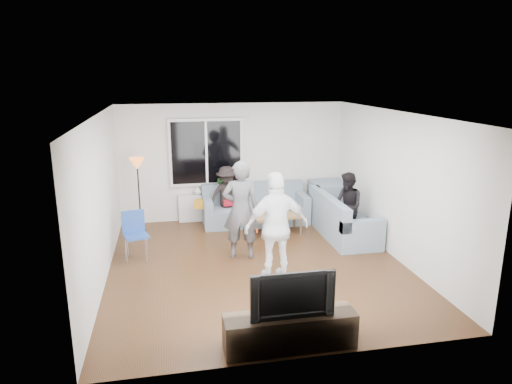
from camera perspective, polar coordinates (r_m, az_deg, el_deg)
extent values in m
cube|color=#56351C|center=(8.09, 0.12, -9.15)|extent=(5.00, 5.50, 0.04)
cube|color=white|center=(7.43, 0.13, 9.84)|extent=(5.00, 5.50, 0.04)
cube|color=silver|center=(10.32, -2.87, 3.75)|extent=(5.00, 0.04, 2.60)
cube|color=silver|center=(5.10, 6.24, -7.78)|extent=(5.00, 0.04, 2.60)
cube|color=silver|center=(7.59, -18.88, -0.97)|extent=(0.04, 5.50, 2.60)
cube|color=silver|center=(8.49, 17.05, 0.77)|extent=(0.04, 5.50, 2.60)
cube|color=white|center=(10.13, -6.19, 4.92)|extent=(1.62, 0.06, 1.47)
cube|color=black|center=(10.09, -6.17, 4.88)|extent=(1.50, 0.02, 1.35)
cube|color=white|center=(10.08, -6.17, 4.87)|extent=(0.05, 0.03, 1.35)
cube|color=silver|center=(10.37, -5.99, -1.89)|extent=(1.30, 0.12, 0.62)
imported|color=#2E6327|center=(10.23, -4.57, 0.87)|extent=(0.25, 0.22, 0.40)
imported|color=silver|center=(10.22, -7.29, 0.18)|extent=(0.20, 0.20, 0.19)
cube|color=slate|center=(10.56, 9.21, -1.04)|extent=(0.85, 0.85, 0.85)
cube|color=orange|center=(9.92, -6.54, -1.46)|extent=(0.42, 0.37, 0.14)
cube|color=maroon|center=(10.06, -3.20, -1.16)|extent=(0.39, 0.33, 0.13)
cube|color=#A07A4D|center=(9.59, 2.30, -3.87)|extent=(1.18, 0.75, 0.40)
cylinder|color=maroon|center=(9.49, 2.44, -2.27)|extent=(0.17, 0.17, 0.17)
imported|color=#55555A|center=(8.12, -1.88, -2.22)|extent=(0.71, 0.53, 1.77)
imported|color=white|center=(7.23, 2.58, -4.37)|extent=(1.07, 0.51, 1.77)
imported|color=black|center=(9.28, 11.27, -1.73)|extent=(0.61, 0.73, 1.34)
imported|color=black|center=(9.98, -3.63, -0.46)|extent=(0.95, 0.71, 1.30)
cube|color=#36271B|center=(5.79, 4.22, -16.79)|extent=(1.60, 0.40, 0.44)
imported|color=black|center=(5.54, 4.32, -12.28)|extent=(1.01, 0.13, 0.58)
cylinder|color=#42991B|center=(9.33, 2.13, -2.36)|extent=(0.08, 0.08, 0.24)
cylinder|color=orange|center=(9.48, 3.55, -2.16)|extent=(0.07, 0.07, 0.22)
cylinder|color=red|center=(9.53, 0.50, -2.12)|extent=(0.07, 0.07, 0.19)
cylinder|color=black|center=(9.74, 4.36, -1.64)|extent=(0.07, 0.07, 0.24)
cylinder|color=black|center=(9.62, 2.18, -1.94)|extent=(0.07, 0.07, 0.20)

